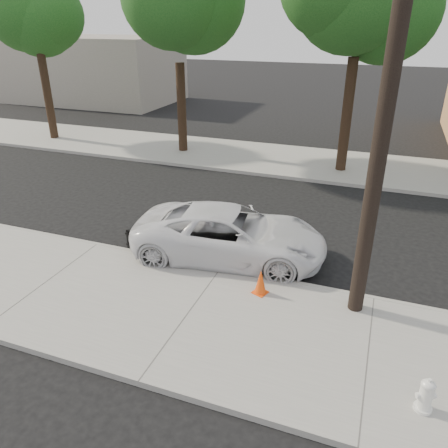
{
  "coord_description": "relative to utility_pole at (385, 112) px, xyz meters",
  "views": [
    {
      "loc": [
        3.66,
        -11.69,
        6.33
      ],
      "look_at": [
        -0.27,
        -1.14,
        1.0
      ],
      "focal_mm": 35.0,
      "sensor_mm": 36.0,
      "label": 1
    }
  ],
  "objects": [
    {
      "name": "ground",
      "position": [
        -3.6,
        2.7,
        -4.7
      ],
      "size": [
        120.0,
        120.0,
        0.0
      ],
      "primitive_type": "plane",
      "color": "black",
      "rests_on": "ground"
    },
    {
      "name": "near_sidewalk",
      "position": [
        -3.6,
        -1.6,
        -4.62
      ],
      "size": [
        90.0,
        4.4,
        0.15
      ],
      "primitive_type": "cube",
      "color": "gray",
      "rests_on": "ground"
    },
    {
      "name": "far_sidewalk",
      "position": [
        -3.6,
        11.2,
        -4.62
      ],
      "size": [
        90.0,
        5.0,
        0.15
      ],
      "primitive_type": "cube",
      "color": "gray",
      "rests_on": "ground"
    },
    {
      "name": "curb_near",
      "position": [
        -3.6,
        0.6,
        -4.62
      ],
      "size": [
        90.0,
        0.12,
        0.16
      ],
      "primitive_type": "cube",
      "color": "#9E9B93",
      "rests_on": "ground"
    },
    {
      "name": "building_far",
      "position": [
        -23.6,
        22.7,
        -2.2
      ],
      "size": [
        14.0,
        8.0,
        5.0
      ],
      "primitive_type": "cube",
      "color": "gray",
      "rests_on": "ground"
    },
    {
      "name": "utility_pole",
      "position": [
        0.0,
        0.0,
        0.0
      ],
      "size": [
        1.4,
        0.34,
        9.0
      ],
      "color": "black",
      "rests_on": "near_sidewalk"
    },
    {
      "name": "tree_a",
      "position": [
        -17.4,
        10.55,
        1.83
      ],
      "size": [
        4.65,
        4.5,
        9.0
      ],
      "color": "black",
      "rests_on": "far_sidewalk"
    },
    {
      "name": "tree_b",
      "position": [
        -9.41,
        10.76,
        1.45
      ],
      "size": [
        4.34,
        4.2,
        8.45
      ],
      "color": "black",
      "rests_on": "far_sidewalk"
    },
    {
      "name": "tree_c",
      "position": [
        -1.38,
        10.34,
        2.21
      ],
      "size": [
        4.96,
        4.8,
        9.55
      ],
      "color": "black",
      "rests_on": "far_sidewalk"
    },
    {
      "name": "police_cruiser",
      "position": [
        -3.65,
        1.46,
        -3.94
      ],
      "size": [
        5.74,
        3.23,
        1.51
      ],
      "primitive_type": "imported",
      "rotation": [
        0.0,
        0.0,
        1.71
      ],
      "color": "white",
      "rests_on": "ground"
    },
    {
      "name": "fire_hydrant",
      "position": [
        1.38,
        -2.63,
        -4.24
      ],
      "size": [
        0.35,
        0.31,
        0.65
      ],
      "rotation": [
        0.0,
        0.0,
        0.36
      ],
      "color": "white",
      "rests_on": "near_sidewalk"
    },
    {
      "name": "traffic_cone",
      "position": [
        -2.27,
        -0.18,
        -4.23
      ],
      "size": [
        0.43,
        0.43,
        0.65
      ],
      "rotation": [
        0.0,
        0.0,
        -0.36
      ],
      "color": "#FA4C0D",
      "rests_on": "near_sidewalk"
    }
  ]
}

